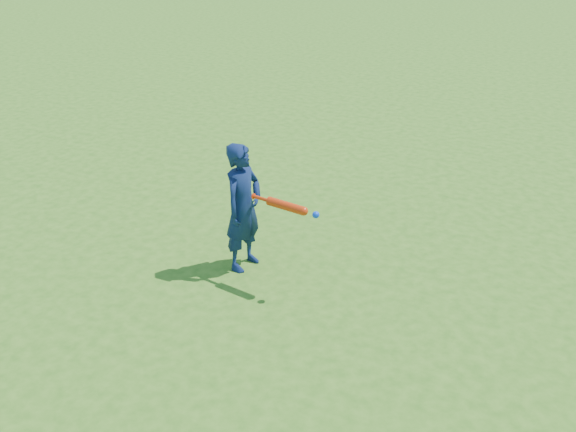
% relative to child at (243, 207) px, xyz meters
% --- Properties ---
extents(ground, '(80.00, 80.00, 0.00)m').
position_rel_child_xyz_m(ground, '(0.11, -0.02, -0.62)').
color(ground, '#336919').
rests_on(ground, ground).
extents(child, '(0.36, 0.49, 1.24)m').
position_rel_child_xyz_m(child, '(0.00, 0.00, 0.00)').
color(child, '#0F1E49').
rests_on(child, ground).
extents(bat_swing, '(0.69, 0.16, 0.08)m').
position_rel_child_xyz_m(bat_swing, '(0.53, -0.13, 0.17)').
color(bat_swing, red).
rests_on(bat_swing, ground).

